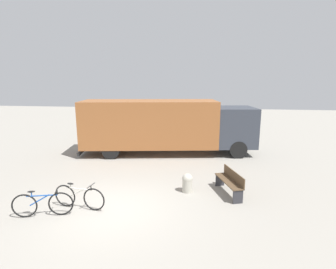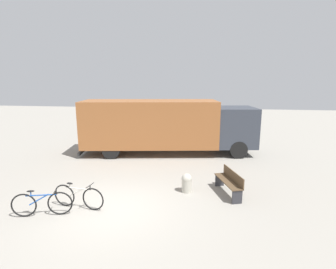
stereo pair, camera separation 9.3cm
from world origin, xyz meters
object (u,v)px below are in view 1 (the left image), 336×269
at_px(park_bench, 230,181).
at_px(bollard_near_bench, 187,182).
at_px(bicycle_near, 43,204).
at_px(delivery_truck, 166,124).
at_px(bicycle_middle, 79,197).

bearing_deg(park_bench, bollard_near_bench, 72.07).
relative_size(park_bench, bicycle_near, 0.97).
bearing_deg(park_bench, delivery_truck, 12.39).
distance_m(bicycle_near, bollard_near_bench, 4.71).
height_order(delivery_truck, bicycle_middle, delivery_truck).
relative_size(bicycle_near, bollard_near_bench, 2.47).
relative_size(delivery_truck, bicycle_middle, 5.45).
xyz_separation_m(bicycle_middle, bollard_near_bench, (3.28, 1.68, -0.02)).
xyz_separation_m(delivery_truck, bollard_near_bench, (1.45, -4.92, -1.25)).
height_order(park_bench, bicycle_near, park_bench).
bearing_deg(bollard_near_bench, bicycle_middle, -152.80).
bearing_deg(bicycle_middle, delivery_truck, 81.98).
bearing_deg(bicycle_middle, park_bench, 27.07).
bearing_deg(delivery_truck, park_bench, -67.50).
relative_size(delivery_truck, bicycle_near, 5.58).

